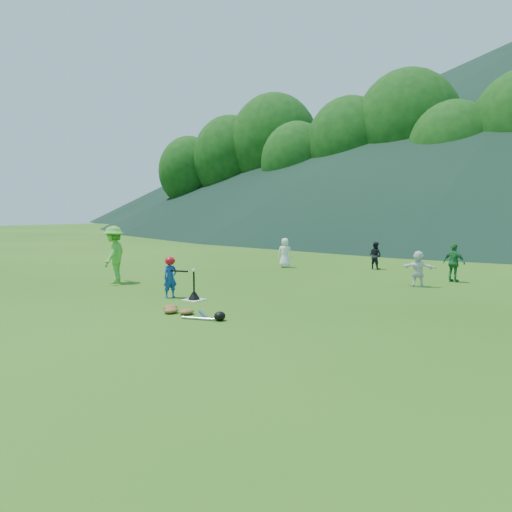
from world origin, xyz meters
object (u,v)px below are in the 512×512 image
(home_plate, at_px, (194,300))
(batter_child, at_px, (170,278))
(fielder_a, at_px, (285,253))
(fielder_b, at_px, (375,256))
(adult_coach, at_px, (114,255))
(batting_tee, at_px, (194,295))
(fielder_d, at_px, (418,269))
(fielder_c, at_px, (454,263))
(equipment_pile, at_px, (186,311))

(home_plate, distance_m, batter_child, 0.87)
(home_plate, distance_m, fielder_a, 7.43)
(batter_child, distance_m, fielder_a, 7.36)
(batter_child, relative_size, fielder_b, 1.00)
(adult_coach, height_order, batting_tee, adult_coach)
(batter_child, height_order, fielder_d, fielder_d)
(home_plate, height_order, fielder_c, fielder_c)
(adult_coach, relative_size, fielder_b, 1.69)
(adult_coach, bearing_deg, fielder_a, 132.22)
(home_plate, xyz_separation_m, fielder_b, (0.88, 8.63, 0.50))
(adult_coach, relative_size, batting_tee, 2.53)
(batter_child, bearing_deg, fielder_a, 27.11)
(batter_child, distance_m, equipment_pile, 2.17)
(fielder_c, xyz_separation_m, fielder_d, (-0.54, -1.59, -0.07))
(batter_child, xyz_separation_m, fielder_b, (1.59, 8.75, 0.00))
(adult_coach, distance_m, batting_tee, 4.04)
(fielder_a, distance_m, fielder_c, 6.27)
(fielder_a, xyz_separation_m, fielder_d, (5.73, -1.66, -0.04))
(batter_child, distance_m, fielder_c, 8.64)
(fielder_a, xyz_separation_m, equipment_pile, (3.17, -8.41, -0.50))
(adult_coach, distance_m, fielder_d, 8.96)
(batter_child, height_order, fielder_a, fielder_a)
(fielder_d, relative_size, equipment_pile, 0.58)
(home_plate, relative_size, fielder_d, 0.43)
(fielder_a, height_order, batting_tee, fielder_a)
(fielder_d, xyz_separation_m, equipment_pile, (-2.56, -6.75, -0.45))
(adult_coach, distance_m, equipment_pile, 5.40)
(adult_coach, height_order, fielder_a, adult_coach)
(fielder_d, bearing_deg, fielder_a, -24.66)
(fielder_c, bearing_deg, fielder_d, 84.98)
(fielder_c, xyz_separation_m, batting_tee, (-4.15, -7.03, -0.46))
(batter_child, height_order, fielder_c, fielder_c)
(fielder_b, distance_m, batting_tee, 8.68)
(fielder_b, bearing_deg, fielder_a, 36.52)
(home_plate, relative_size, adult_coach, 0.26)
(fielder_a, bearing_deg, equipment_pile, 82.63)
(batter_child, height_order, batting_tee, batter_child)
(batter_child, distance_m, fielder_d, 7.04)
(batter_child, relative_size, equipment_pile, 0.56)
(home_plate, xyz_separation_m, fielder_d, (3.61, 5.44, 0.51))
(home_plate, distance_m, fielder_b, 8.69)
(batter_child, bearing_deg, home_plate, -64.39)
(adult_coach, bearing_deg, fielder_d, 90.44)
(adult_coach, xyz_separation_m, fielder_b, (4.81, 8.02, -0.35))
(home_plate, distance_m, batting_tee, 0.12)
(home_plate, relative_size, batting_tee, 0.66)
(batter_child, bearing_deg, fielder_b, 5.76)
(equipment_pile, bearing_deg, home_plate, 128.78)
(adult_coach, relative_size, fielder_a, 1.53)
(fielder_c, bearing_deg, home_plate, 73.13)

